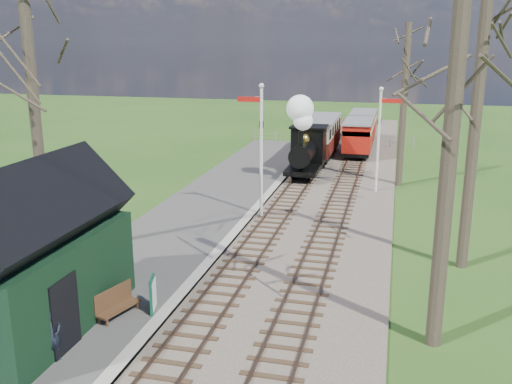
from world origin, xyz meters
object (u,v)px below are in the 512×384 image
semaphore_far (380,132)px  red_carriage_a (358,137)px  bench (116,302)px  station_shed (33,257)px  coach (319,136)px  semaphore_near (260,141)px  locomotive (305,141)px  sign_board (153,294)px  person (52,336)px  red_carriage_b (363,126)px

semaphore_far → red_carriage_a: bearing=100.1°
bench → red_carriage_a: bearing=79.2°
station_shed → coach: size_ratio=0.80×
red_carriage_a → semaphore_near: bearing=-101.9°
locomotive → sign_board: 18.91m
person → red_carriage_a: bearing=11.1°
coach → sign_board: coach is taller
station_shed → coach: station_shed is taller
semaphore_far → red_carriage_b: 15.66m
sign_board → bench: size_ratio=0.70×
bench → person: person is taller
semaphore_far → person: (-7.21, -19.55, -2.45)m
sign_board → person: (-1.30, -3.17, 0.16)m
coach → bench: 25.51m
station_shed → bench: (1.80, 1.11, -1.67)m
semaphore_near → red_carriage_b: size_ratio=1.27×
semaphore_near → sign_board: size_ratio=5.79×
coach → red_carriage_a: (2.60, 1.46, -0.20)m
semaphore_near → red_carriage_a: 16.43m
coach → locomotive: bearing=-90.1°
semaphore_far → bench: (-6.87, -16.89, -2.75)m
person → station_shed: bearing=64.8°
person → red_carriage_b: bearing=12.7°
coach → red_carriage_b: size_ratio=1.61×
person → semaphore_near: bearing=12.8°
red_carriage_a → coach: bearing=-150.6°
semaphore_far → bench: 18.44m
locomotive → red_carriage_b: locomotive is taller
station_shed → semaphore_far: bearing=64.3°
semaphore_near → bench: 11.44m
coach → red_carriage_a: size_ratio=1.61×
red_carriage_b → bench: 32.74m
red_carriage_b → semaphore_near: bearing=-98.9°
station_shed → red_carriage_b: (6.90, 33.44, -0.82)m
coach → person: bearing=-95.8°
station_shed → coach: 26.83m
red_carriage_b → sign_board: size_ratio=4.56×
station_shed → locomotive: bearing=78.1°
bench → red_carriage_b: bearing=81.0°
red_carriage_b → sign_board: bearing=-97.4°
semaphore_far → red_carriage_a: (-1.77, 9.94, -1.90)m
semaphore_far → coach: 9.69m
red_carriage_a → person: size_ratio=3.49×
semaphore_near → red_carriage_a: bearing=78.1°
semaphore_far → bench: bearing=-112.1°
coach → person: (-2.84, -28.02, -0.75)m
semaphore_far → sign_board: 17.61m
coach → red_carriage_b: 7.44m
sign_board → bench: sign_board is taller
station_shed → sign_board: bearing=30.4°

